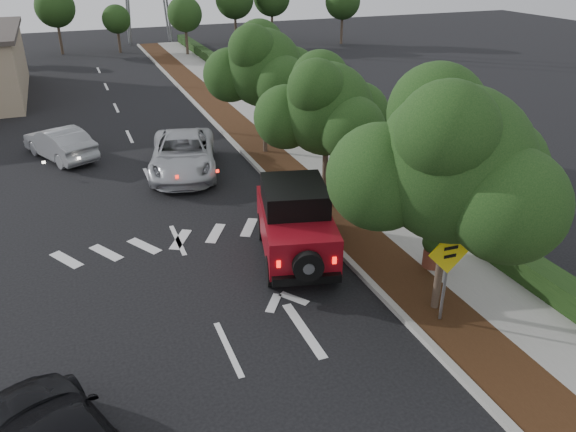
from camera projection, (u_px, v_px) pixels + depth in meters
ground at (228, 349)px, 13.66m from camera, size 120.00×120.00×0.00m
curb at (252, 162)px, 25.18m from camera, size 0.20×70.00×0.15m
planting_strip at (273, 159)px, 25.52m from camera, size 1.80×70.00×0.12m
sidewalk at (311, 154)px, 26.15m from camera, size 2.00×70.00×0.12m
hedge at (338, 143)px, 26.47m from camera, size 0.80×70.00×0.80m
transmission_tower at (151, 43)px, 55.75m from camera, size 7.00×4.00×28.00m
street_tree_near at (434, 310)px, 15.10m from camera, size 3.80×3.80×5.92m
street_tree_mid at (324, 208)px, 20.95m from camera, size 3.20×3.20×5.32m
street_tree_far at (265, 153)px, 26.38m from camera, size 3.40×3.40×5.62m
red_jeep at (295, 221)px, 17.29m from camera, size 2.99×4.81×2.36m
silver_suv_ahead at (183, 154)px, 23.93m from camera, size 3.95×6.26×1.61m
silver_sedan_oncoming at (60, 143)px, 25.49m from camera, size 3.24×4.64×1.45m
speed_hump_sign at (448, 263)px, 13.79m from camera, size 1.23×0.11×2.61m
terracotta_planter at (434, 245)px, 16.63m from camera, size 0.71×0.71×1.23m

